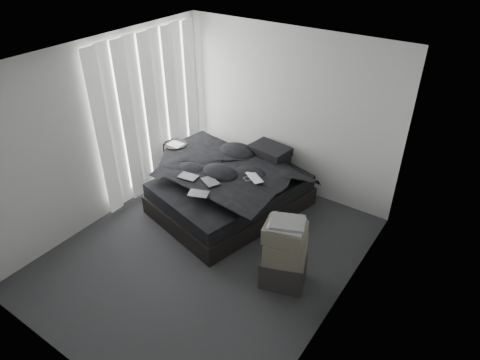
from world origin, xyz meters
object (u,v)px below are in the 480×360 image
Objects in this scene: bed at (231,200)px; box_lower at (283,270)px; laptop at (251,174)px; side_stand at (177,162)px.

box_lower is at bearing -18.53° from bed.
laptop is 0.65× the size of box_lower.
laptop is 1.48m from box_lower.
box_lower is at bearing -7.95° from laptop.
bed is 1.70m from box_lower.
side_stand reaches higher than box_lower.
side_stand is at bearing -155.58° from laptop.
box_lower is (2.67, -1.06, -0.15)m from side_stand.
laptop is 1.69m from side_stand.
bed is 3.12× the size of side_stand.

